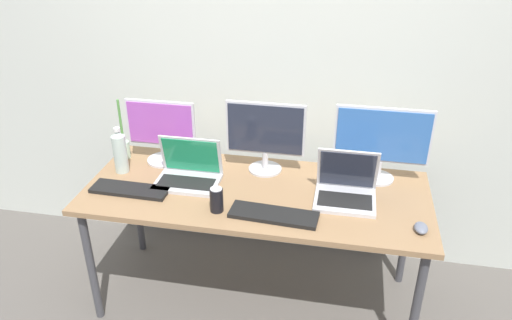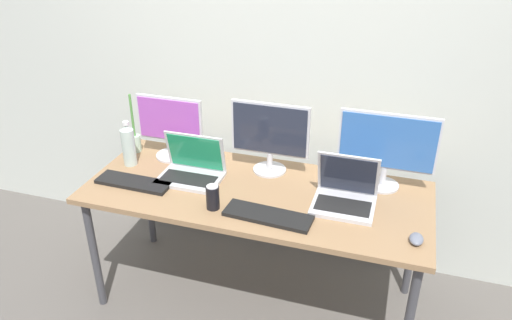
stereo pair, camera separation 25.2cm
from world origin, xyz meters
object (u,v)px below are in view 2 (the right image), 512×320
(water_bottle, at_px, (128,145))
(bamboo_vase, at_px, (135,140))
(work_desk, at_px, (256,200))
(monitor_right, at_px, (387,146))
(monitor_center, at_px, (270,135))
(soda_can_near_keyboard, at_px, (213,197))
(laptop_silver, at_px, (192,168))
(keyboard_aux, at_px, (134,182))
(laptop_secondary, at_px, (345,194))
(monitor_left, at_px, (170,125))
(mouse_by_keyboard, at_px, (416,239))
(keyboard_main, at_px, (268,216))

(water_bottle, height_order, bamboo_vase, bamboo_vase)
(work_desk, xyz_separation_m, water_bottle, (-0.77, 0.06, 0.18))
(work_desk, distance_m, monitor_right, 0.73)
(monitor_center, relative_size, soda_can_near_keyboard, 3.43)
(monitor_center, bearing_deg, laptop_silver, -152.24)
(monitor_right, bearing_deg, bamboo_vase, -179.10)
(water_bottle, height_order, soda_can_near_keyboard, water_bottle)
(keyboard_aux, distance_m, water_bottle, 0.26)
(work_desk, height_order, monitor_right, monitor_right)
(laptop_silver, bearing_deg, laptop_secondary, -1.11)
(laptop_silver, xyz_separation_m, keyboard_aux, (-0.27, -0.16, -0.05))
(monitor_right, xyz_separation_m, laptop_secondary, (-0.17, -0.23, -0.18))
(monitor_left, height_order, mouse_by_keyboard, monitor_left)
(keyboard_main, distance_m, mouse_by_keyboard, 0.68)
(monitor_left, xyz_separation_m, mouse_by_keyboard, (1.40, -0.43, -0.18))
(monitor_right, bearing_deg, soda_can_near_keyboard, -149.18)
(monitor_right, distance_m, keyboard_main, 0.71)
(monitor_left, relative_size, soda_can_near_keyboard, 3.15)
(keyboard_aux, relative_size, bamboo_vase, 1.13)
(keyboard_aux, relative_size, soda_can_near_keyboard, 3.24)
(water_bottle, relative_size, bamboo_vase, 0.73)
(laptop_silver, bearing_deg, water_bottle, 174.99)
(monitor_left, height_order, water_bottle, monitor_left)
(bamboo_vase, bearing_deg, work_desk, -14.78)
(mouse_by_keyboard, distance_m, bamboo_vase, 1.70)
(work_desk, height_order, mouse_by_keyboard, mouse_by_keyboard)
(keyboard_main, bearing_deg, mouse_by_keyboard, 4.78)
(keyboard_main, xyz_separation_m, soda_can_near_keyboard, (-0.28, -0.00, 0.05))
(work_desk, height_order, keyboard_aux, keyboard_aux)
(work_desk, bearing_deg, monitor_left, 159.28)
(keyboard_main, bearing_deg, laptop_silver, 157.71)
(laptop_silver, bearing_deg, work_desk, -3.81)
(keyboard_main, xyz_separation_m, mouse_by_keyboard, (0.68, 0.01, 0.01))
(monitor_right, height_order, bamboo_vase, monitor_right)
(monitor_left, bearing_deg, work_desk, -20.72)
(laptop_silver, xyz_separation_m, mouse_by_keyboard, (1.18, -0.23, -0.04))
(bamboo_vase, bearing_deg, keyboard_main, -24.64)
(work_desk, xyz_separation_m, keyboard_aux, (-0.64, -0.13, 0.07))
(laptop_silver, bearing_deg, mouse_by_keyboard, -11.13)
(monitor_left, height_order, laptop_silver, monitor_left)
(monitor_right, distance_m, laptop_silver, 1.04)
(monitor_left, bearing_deg, laptop_silver, -42.54)
(monitor_left, xyz_separation_m, laptop_secondary, (1.05, -0.21, -0.14))
(monitor_left, distance_m, monitor_right, 1.21)
(laptop_secondary, xyz_separation_m, water_bottle, (-1.23, 0.05, 0.06))
(laptop_secondary, bearing_deg, keyboard_aux, -172.63)
(monitor_left, relative_size, laptop_secondary, 1.30)
(water_bottle, bearing_deg, monitor_center, 11.93)
(monitor_center, distance_m, bamboo_vase, 0.85)
(keyboard_aux, height_order, bamboo_vase, bamboo_vase)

